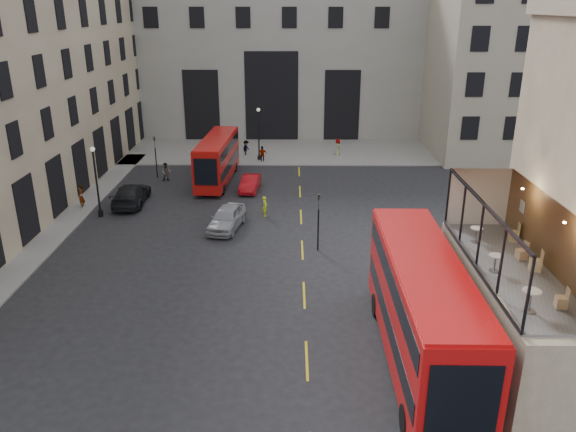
{
  "coord_description": "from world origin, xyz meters",
  "views": [
    {
      "loc": [
        -2.69,
        -21.15,
        14.96
      ],
      "look_at": [
        -2.91,
        10.3,
        3.0
      ],
      "focal_mm": 35.0,
      "sensor_mm": 36.0,
      "label": 1
    }
  ],
  "objects_px": {
    "bicycle": "(222,228)",
    "cafe_table_near": "(531,297)",
    "bus_far": "(217,157)",
    "cafe_table_mid": "(495,261)",
    "pedestrian_d": "(338,147)",
    "cafe_chair_d": "(514,235)",
    "cafe_table_far": "(476,233)",
    "street_lamp_a": "(97,186)",
    "cafe_chair_a": "(562,301)",
    "bus_near": "(422,306)",
    "pedestrian_c": "(262,154)",
    "traffic_light_far": "(155,152)",
    "car_c": "(131,194)",
    "cafe_chair_c": "(522,253)",
    "street_lamp_b": "(259,137)",
    "cafe_chair_b": "(536,264)",
    "cyclist": "(265,206)",
    "traffic_light_near": "(318,215)",
    "pedestrian_e": "(81,197)",
    "car_b": "(250,183)",
    "pedestrian_a": "(166,172)",
    "pedestrian_b": "(246,148)",
    "car_a": "(227,218)"
  },
  "relations": [
    {
      "from": "street_lamp_a",
      "to": "cafe_chair_a",
      "type": "relative_size",
      "value": 6.81
    },
    {
      "from": "traffic_light_near",
      "to": "car_c",
      "type": "relative_size",
      "value": 0.68
    },
    {
      "from": "cafe_chair_a",
      "to": "cafe_chair_d",
      "type": "distance_m",
      "value": 6.14
    },
    {
      "from": "pedestrian_e",
      "to": "cafe_table_near",
      "type": "xyz_separation_m",
      "value": [
        24.84,
        -23.22,
        4.2
      ]
    },
    {
      "from": "traffic_light_far",
      "to": "pedestrian_d",
      "type": "bearing_deg",
      "value": 24.99
    },
    {
      "from": "cafe_table_far",
      "to": "car_b",
      "type": "bearing_deg",
      "value": 119.27
    },
    {
      "from": "street_lamp_b",
      "to": "pedestrian_c",
      "type": "relative_size",
      "value": 3.21
    },
    {
      "from": "traffic_light_far",
      "to": "pedestrian_e",
      "type": "xyz_separation_m",
      "value": [
        -4.0,
        -8.24,
        -1.47
      ]
    },
    {
      "from": "cafe_chair_d",
      "to": "cafe_table_far",
      "type": "bearing_deg",
      "value": -174.82
    },
    {
      "from": "street_lamp_b",
      "to": "cafe_chair_b",
      "type": "relative_size",
      "value": 5.89
    },
    {
      "from": "bus_far",
      "to": "pedestrian_d",
      "type": "relative_size",
      "value": 5.63
    },
    {
      "from": "pedestrian_e",
      "to": "cafe_table_mid",
      "type": "distance_m",
      "value": 32.03
    },
    {
      "from": "traffic_light_far",
      "to": "cyclist",
      "type": "distance_m",
      "value": 14.32
    },
    {
      "from": "pedestrian_a",
      "to": "cafe_table_mid",
      "type": "xyz_separation_m",
      "value": [
        19.58,
        -27.2,
        4.24
      ]
    },
    {
      "from": "pedestrian_d",
      "to": "cafe_table_far",
      "type": "bearing_deg",
      "value": 172.56
    },
    {
      "from": "cafe_chair_a",
      "to": "cafe_chair_b",
      "type": "bearing_deg",
      "value": 84.77
    },
    {
      "from": "car_a",
      "to": "pedestrian_d",
      "type": "xyz_separation_m",
      "value": [
        9.35,
        20.29,
        0.1
      ]
    },
    {
      "from": "pedestrian_a",
      "to": "cafe_table_mid",
      "type": "bearing_deg",
      "value": -56.73
    },
    {
      "from": "cafe_table_near",
      "to": "cafe_table_mid",
      "type": "relative_size",
      "value": 1.15
    },
    {
      "from": "pedestrian_e",
      "to": "cafe_table_mid",
      "type": "bearing_deg",
      "value": 42.8
    },
    {
      "from": "cafe_table_far",
      "to": "cyclist",
      "type": "bearing_deg",
      "value": 124.26
    },
    {
      "from": "street_lamp_a",
      "to": "pedestrian_b",
      "type": "xyz_separation_m",
      "value": [
        9.54,
        17.79,
        -1.57
      ]
    },
    {
      "from": "traffic_light_far",
      "to": "cafe_table_mid",
      "type": "bearing_deg",
      "value": -53.81
    },
    {
      "from": "car_c",
      "to": "traffic_light_near",
      "type": "bearing_deg",
      "value": 146.27
    },
    {
      "from": "street_lamp_a",
      "to": "street_lamp_b",
      "type": "distance_m",
      "value": 19.42
    },
    {
      "from": "pedestrian_e",
      "to": "cafe_chair_b",
      "type": "relative_size",
      "value": 2.1
    },
    {
      "from": "cafe_chair_d",
      "to": "pedestrian_c",
      "type": "bearing_deg",
      "value": 113.62
    },
    {
      "from": "traffic_light_near",
      "to": "cafe_table_far",
      "type": "bearing_deg",
      "value": -53.52
    },
    {
      "from": "street_lamp_b",
      "to": "cafe_chair_a",
      "type": "distance_m",
      "value": 39.5
    },
    {
      "from": "bus_far",
      "to": "cafe_table_mid",
      "type": "xyz_separation_m",
      "value": [
        14.93,
        -27.05,
        2.83
      ]
    },
    {
      "from": "pedestrian_a",
      "to": "pedestrian_e",
      "type": "xyz_separation_m",
      "value": [
        -5.09,
        -7.18,
        0.11
      ]
    },
    {
      "from": "bus_near",
      "to": "cafe_table_mid",
      "type": "bearing_deg",
      "value": -3.72
    },
    {
      "from": "street_lamp_b",
      "to": "cafe_table_far",
      "type": "relative_size",
      "value": 7.53
    },
    {
      "from": "pedestrian_e",
      "to": "traffic_light_near",
      "type": "bearing_deg",
      "value": 58.54
    },
    {
      "from": "traffic_light_far",
      "to": "car_c",
      "type": "xyz_separation_m",
      "value": [
        -0.41,
        -7.19,
        -1.62
      ]
    },
    {
      "from": "traffic_light_near",
      "to": "pedestrian_b",
      "type": "relative_size",
      "value": 2.3
    },
    {
      "from": "bus_near",
      "to": "cafe_chair_c",
      "type": "height_order",
      "value": "cafe_chair_c"
    },
    {
      "from": "cafe_chair_b",
      "to": "cafe_chair_c",
      "type": "distance_m",
      "value": 1.15
    },
    {
      "from": "street_lamp_a",
      "to": "bus_near",
      "type": "height_order",
      "value": "street_lamp_a"
    },
    {
      "from": "pedestrian_c",
      "to": "cafe_chair_c",
      "type": "xyz_separation_m",
      "value": [
        12.89,
        -32.32,
        4.01
      ]
    },
    {
      "from": "street_lamp_b",
      "to": "bus_near",
      "type": "height_order",
      "value": "street_lamp_b"
    },
    {
      "from": "bus_far",
      "to": "cyclist",
      "type": "xyz_separation_m",
      "value": [
        4.57,
        -8.59,
        -1.49
      ]
    },
    {
      "from": "car_c",
      "to": "pedestrian_c",
      "type": "xyz_separation_m",
      "value": [
        9.77,
        12.47,
        0.02
      ]
    },
    {
      "from": "car_c",
      "to": "car_a",
      "type": "bearing_deg",
      "value": 145.4
    },
    {
      "from": "street_lamp_a",
      "to": "pedestrian_b",
      "type": "relative_size",
      "value": 3.23
    },
    {
      "from": "bicycle",
      "to": "pedestrian_d",
      "type": "distance_m",
      "value": 23.32
    },
    {
      "from": "street_lamp_a",
      "to": "car_b",
      "type": "bearing_deg",
      "value": 30.31
    },
    {
      "from": "bicycle",
      "to": "cafe_table_near",
      "type": "height_order",
      "value": "cafe_table_near"
    },
    {
      "from": "cafe_table_near",
      "to": "car_b",
      "type": "bearing_deg",
      "value": 113.52
    },
    {
      "from": "street_lamp_a",
      "to": "pedestrian_c",
      "type": "relative_size",
      "value": 3.21
    }
  ]
}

